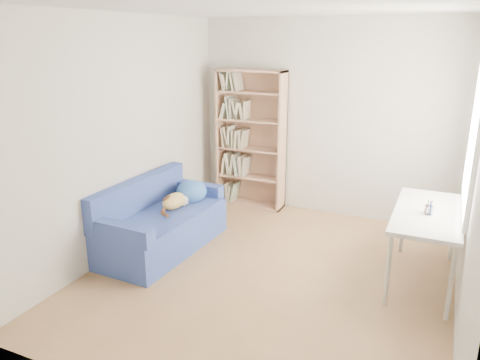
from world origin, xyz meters
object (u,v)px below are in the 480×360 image
at_px(bookshelf, 251,145).
at_px(desk, 428,218).
at_px(sofa, 162,222).
at_px(pen_cup, 429,209).

bearing_deg(bookshelf, desk, -28.92).
relative_size(sofa, desk, 1.24).
bearing_deg(sofa, desk, 10.49).
distance_m(desk, pen_cup, 0.15).
height_order(sofa, desk, sofa).
bearing_deg(desk, pen_cup, -90.01).
bearing_deg(pen_cup, desk, 89.99).
relative_size(sofa, bookshelf, 0.86).
bearing_deg(desk, bookshelf, 151.08).
height_order(sofa, bookshelf, bookshelf).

